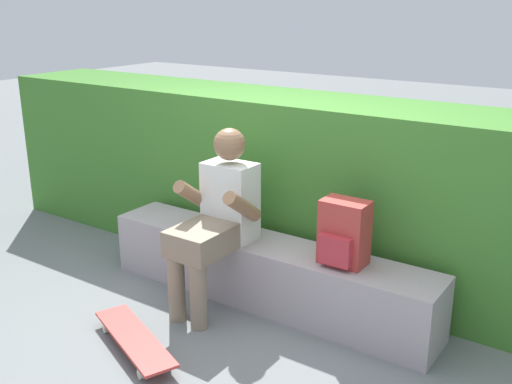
% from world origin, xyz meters
% --- Properties ---
extents(ground_plane, '(24.00, 24.00, 0.00)m').
position_xyz_m(ground_plane, '(0.00, 0.00, 0.00)').
color(ground_plane, slate).
extents(bench_main, '(2.38, 0.40, 0.43)m').
position_xyz_m(bench_main, '(0.00, 0.40, 0.22)').
color(bench_main, '#A3979D').
rests_on(bench_main, ground).
extents(person_skater, '(0.49, 0.62, 1.18)m').
position_xyz_m(person_skater, '(-0.25, 0.20, 0.63)').
color(person_skater, white).
rests_on(person_skater, ground).
extents(skateboard_near_person, '(0.81, 0.50, 0.09)m').
position_xyz_m(skateboard_near_person, '(-0.30, -0.53, 0.07)').
color(skateboard_near_person, '#BC3833').
rests_on(skateboard_near_person, ground).
extents(backpack_on_bench, '(0.28, 0.23, 0.40)m').
position_xyz_m(backpack_on_bench, '(0.56, 0.39, 0.63)').
color(backpack_on_bench, '#B23833').
rests_on(backpack_on_bench, bench_main).
extents(hedge_row, '(5.66, 0.77, 1.29)m').
position_xyz_m(hedge_row, '(-0.10, 1.06, 0.65)').
color(hedge_row, '#3C782B').
rests_on(hedge_row, ground).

